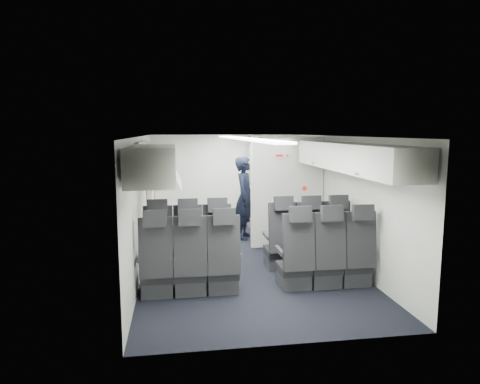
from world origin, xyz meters
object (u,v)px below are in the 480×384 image
object	(u,v)px
flight_attendant	(245,198)
carry_on_bag	(157,158)
seat_row_front	(249,246)
galley_unit	(265,186)
boarding_door	(151,195)
seat_row_mid	(260,263)

from	to	relation	value
flight_attendant	carry_on_bag	world-z (taller)	carry_on_bag
carry_on_bag	seat_row_front	bearing A→B (deg)	-33.60
galley_unit	flight_attendant	size ratio (longest dim) A/B	1.10
boarding_door	flight_attendant	distance (m)	1.92
seat_row_front	flight_attendant	bearing A→B (deg)	82.41
galley_unit	seat_row_mid	bearing A→B (deg)	-102.88
seat_row_mid	carry_on_bag	xyz separation A→B (m)	(-1.42, 1.26, 1.40)
seat_row_front	flight_attendant	distance (m)	2.15
seat_row_mid	boarding_door	size ratio (longest dim) A/B	1.79
seat_row_front	flight_attendant	size ratio (longest dim) A/B	1.94
seat_row_mid	carry_on_bag	bearing A→B (deg)	138.50
seat_row_mid	boarding_door	xyz separation A→B (m)	(-1.64, 2.99, 0.55)
flight_attendant	seat_row_mid	bearing A→B (deg)	-164.67
seat_row_mid	flight_attendant	world-z (taller)	flight_attendant
flight_attendant	seat_row_front	bearing A→B (deg)	-166.94
carry_on_bag	boarding_door	bearing A→B (deg)	77.69
seat_row_front	carry_on_bag	size ratio (longest dim) A/B	8.97
seat_row_front	carry_on_bag	bearing A→B (deg)	165.86
galley_unit	flight_attendant	bearing A→B (deg)	-119.94
seat_row_mid	boarding_door	bearing A→B (deg)	118.77
galley_unit	carry_on_bag	bearing A→B (deg)	-129.33
galley_unit	carry_on_bag	size ratio (longest dim) A/B	5.12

